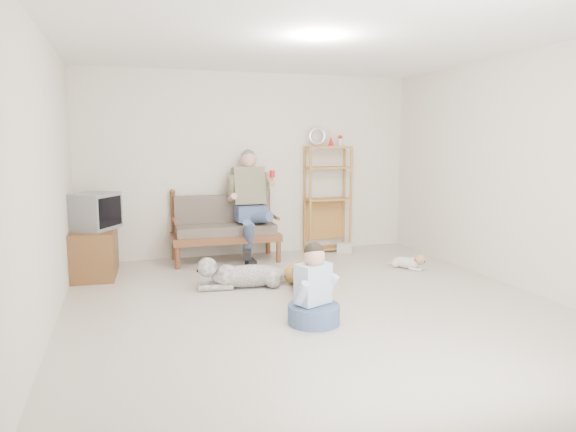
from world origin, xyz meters
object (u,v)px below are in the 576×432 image
object	(u,v)px
golden_retriever	(311,278)
loveseat	(224,227)
tv_stand	(94,253)
etagere	(328,198)

from	to	relation	value
golden_retriever	loveseat	bearing A→B (deg)	117.73
golden_retriever	tv_stand	bearing A→B (deg)	156.74
etagere	loveseat	bearing A→B (deg)	-175.57
etagere	golden_retriever	distance (m)	2.43
tv_stand	golden_retriever	xyz separation A→B (m)	(2.33, -1.59, -0.11)
tv_stand	etagere	bearing A→B (deg)	12.09
loveseat	golden_retriever	size ratio (longest dim) A/B	1.00
golden_retriever	etagere	bearing A→B (deg)	74.55
loveseat	tv_stand	bearing A→B (deg)	-166.20
loveseat	etagere	bearing A→B (deg)	5.75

